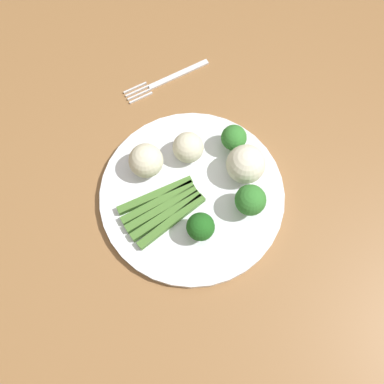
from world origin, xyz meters
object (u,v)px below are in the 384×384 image
(dining_table, at_px, (225,229))
(broccoli_back, at_px, (201,227))
(cauliflower_near_fork, at_px, (188,148))
(plate, at_px, (192,195))
(broccoli_outer_edge, at_px, (250,200))
(cauliflower_left, at_px, (146,161))
(fork, at_px, (166,80))
(cauliflower_back_right, at_px, (246,164))
(asparagus_bundle, at_px, (162,209))
(broccoli_near_center, at_px, (234,138))

(dining_table, height_order, broccoli_back, broccoli_back)
(dining_table, bearing_deg, cauliflower_near_fork, 14.17)
(plate, bearing_deg, broccoli_outer_edge, -127.26)
(broccoli_back, height_order, cauliflower_left, cauliflower_left)
(cauliflower_near_fork, distance_m, fork, 0.17)
(cauliflower_back_right, relative_size, cauliflower_near_fork, 1.23)
(broccoli_outer_edge, distance_m, cauliflower_back_right, 0.06)
(dining_table, bearing_deg, asparagus_bundle, 70.00)
(broccoli_near_center, bearing_deg, broccoli_outer_edge, 168.98)
(plate, relative_size, broccoli_back, 5.66)
(cauliflower_back_right, height_order, fork, cauliflower_back_right)
(cauliflower_near_fork, bearing_deg, cauliflower_back_right, -131.43)
(broccoli_outer_edge, bearing_deg, cauliflower_near_fork, 23.50)
(broccoli_outer_edge, height_order, cauliflower_left, broccoli_outer_edge)
(broccoli_back, distance_m, cauliflower_near_fork, 0.13)
(broccoli_outer_edge, bearing_deg, asparagus_bundle, 69.98)
(dining_table, relative_size, cauliflower_near_fork, 23.88)
(plate, xyz_separation_m, cauliflower_back_right, (0.00, -0.09, 0.04))
(broccoli_near_center, relative_size, cauliflower_left, 0.92)
(broccoli_back, distance_m, cauliflower_back_right, 0.12)
(dining_table, bearing_deg, cauliflower_left, 40.90)
(cauliflower_left, xyz_separation_m, fork, (0.16, -0.09, -0.04))
(cauliflower_back_right, xyz_separation_m, fork, (0.22, 0.05, -0.04))
(plate, relative_size, cauliflower_left, 5.37)
(dining_table, xyz_separation_m, cauliflower_near_fork, (0.11, 0.03, 0.15))
(asparagus_bundle, xyz_separation_m, cauliflower_near_fork, (0.07, -0.07, 0.02))
(asparagus_bundle, height_order, broccoli_back, broccoli_back)
(broccoli_back, xyz_separation_m, broccoli_near_center, (0.12, -0.11, -0.00))
(dining_table, distance_m, cauliflower_left, 0.21)
(cauliflower_left, bearing_deg, broccoli_back, -163.88)
(cauliflower_back_right, xyz_separation_m, cauliflower_near_fork, (0.06, 0.07, -0.01))
(cauliflower_near_fork, xyz_separation_m, cauliflower_left, (0.00, 0.07, 0.00))
(cauliflower_left, height_order, fork, cauliflower_left)
(broccoli_outer_edge, bearing_deg, dining_table, 69.88)
(plate, xyz_separation_m, cauliflower_left, (0.07, 0.05, 0.03))
(cauliflower_near_fork, distance_m, cauliflower_left, 0.07)
(asparagus_bundle, bearing_deg, broccoli_outer_edge, 150.00)
(dining_table, distance_m, broccoli_near_center, 0.19)
(plate, distance_m, fork, 0.23)
(dining_table, xyz_separation_m, fork, (0.27, 0.01, 0.11))
(broccoli_near_center, distance_m, fork, 0.19)
(cauliflower_near_fork, bearing_deg, cauliflower_left, 88.29)
(plate, relative_size, asparagus_bundle, 2.20)
(cauliflower_back_right, distance_m, cauliflower_near_fork, 0.10)
(broccoli_near_center, xyz_separation_m, cauliflower_back_right, (-0.05, 0.00, 0.00))
(cauliflower_back_right, relative_size, cauliflower_left, 1.12)
(asparagus_bundle, distance_m, broccoli_outer_edge, 0.14)
(broccoli_outer_edge, xyz_separation_m, cauliflower_left, (0.12, 0.12, -0.01))
(asparagus_bundle, relative_size, cauliflower_back_right, 2.17)
(fork, bearing_deg, plate, 73.05)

